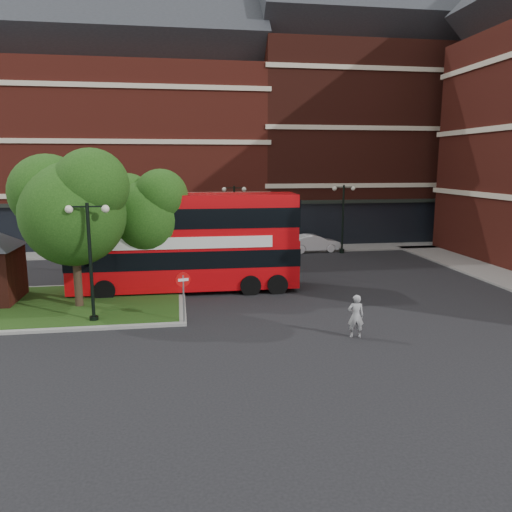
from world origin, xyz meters
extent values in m
plane|color=black|center=(0.00, 0.00, 0.00)|extent=(120.00, 120.00, 0.00)
cube|color=slate|center=(0.00, 16.50, 0.06)|extent=(44.00, 3.00, 0.12)
cube|color=maroon|center=(-8.00, 24.00, 7.00)|extent=(26.00, 12.00, 14.00)
cube|color=#471911|center=(14.00, 24.00, 8.00)|extent=(18.00, 12.00, 16.00)
cube|color=gray|center=(-8.00, 3.00, 0.06)|extent=(12.60, 7.60, 0.12)
cube|color=#19380F|center=(-8.00, 3.00, 0.07)|extent=(12.00, 7.00, 0.15)
cylinder|color=#2D2116|center=(-6.50, 2.50, 1.96)|extent=(0.36, 0.36, 3.92)
sphere|color=#193F0F|center=(-6.50, 2.50, 4.34)|extent=(4.60, 4.60, 4.60)
sphere|color=#193F0F|center=(-7.65, 3.19, 5.25)|extent=(3.45, 3.45, 3.45)
sphere|color=#193F0F|center=(-5.58, 2.04, 5.60)|extent=(3.22, 3.22, 3.22)
cylinder|color=#2D2116|center=(-3.50, 5.00, 1.74)|extent=(0.36, 0.36, 3.47)
sphere|color=#193F0F|center=(-3.50, 5.00, 3.84)|extent=(3.80, 3.80, 3.80)
sphere|color=#193F0F|center=(-4.45, 5.57, 4.65)|extent=(2.85, 2.85, 2.85)
sphere|color=#193F0F|center=(-2.74, 4.62, 4.96)|extent=(2.66, 2.66, 2.66)
cylinder|color=black|center=(-5.50, 0.20, 2.50)|extent=(0.14, 0.14, 5.00)
cylinder|color=black|center=(-5.50, 0.20, 0.15)|extent=(0.36, 0.36, 0.30)
cube|color=black|center=(-5.50, 0.20, 4.85)|extent=(1.40, 0.06, 0.06)
sphere|color=#F2EACC|center=(-6.20, 0.20, 4.75)|extent=(0.32, 0.32, 0.32)
sphere|color=#F2EACC|center=(-4.80, 0.20, 4.75)|extent=(0.32, 0.32, 0.32)
cylinder|color=black|center=(2.00, 14.50, 2.50)|extent=(0.14, 0.14, 5.00)
cylinder|color=black|center=(2.00, 14.50, 0.15)|extent=(0.36, 0.36, 0.30)
cube|color=black|center=(2.00, 14.50, 4.85)|extent=(1.40, 0.06, 0.06)
sphere|color=#F2EACC|center=(1.30, 14.50, 4.75)|extent=(0.32, 0.32, 0.32)
sphere|color=#F2EACC|center=(2.70, 14.50, 4.75)|extent=(0.32, 0.32, 0.32)
cylinder|color=black|center=(10.00, 14.50, 2.50)|extent=(0.14, 0.14, 5.00)
cylinder|color=black|center=(10.00, 14.50, 0.15)|extent=(0.36, 0.36, 0.30)
cube|color=black|center=(10.00, 14.50, 4.85)|extent=(1.40, 0.06, 0.06)
sphere|color=#F2EACC|center=(9.30, 14.50, 4.75)|extent=(0.32, 0.32, 0.32)
sphere|color=#F2EACC|center=(10.70, 14.50, 4.75)|extent=(0.32, 0.32, 0.32)
cube|color=#C3070C|center=(-1.63, 5.06, 1.57)|extent=(11.56, 2.74, 2.20)
cube|color=#C3070C|center=(-1.63, 5.06, 3.77)|extent=(11.44, 2.71, 2.20)
cube|color=black|center=(-1.63, 5.06, 3.88)|extent=(11.56, 2.74, 1.00)
cube|color=silver|center=(-1.64, 3.72, 2.72)|extent=(8.65, 0.13, 0.58)
imported|color=#98979A|center=(4.64, -3.10, 0.84)|extent=(0.67, 0.51, 1.68)
imported|color=#A8AAAF|center=(-1.94, 14.83, 0.69)|extent=(4.17, 2.01, 1.37)
imported|color=white|center=(8.06, 15.31, 0.66)|extent=(4.08, 1.73, 1.31)
cylinder|color=slate|center=(-1.80, -0.50, 1.04)|extent=(0.08, 0.08, 2.08)
cylinder|color=red|center=(-1.80, -0.50, 1.89)|extent=(0.60, 0.19, 0.60)
cube|color=white|center=(-1.80, -0.50, 1.89)|extent=(0.42, 0.14, 0.11)
camera|label=1|loc=(-1.92, -20.47, 6.55)|focal=35.00mm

